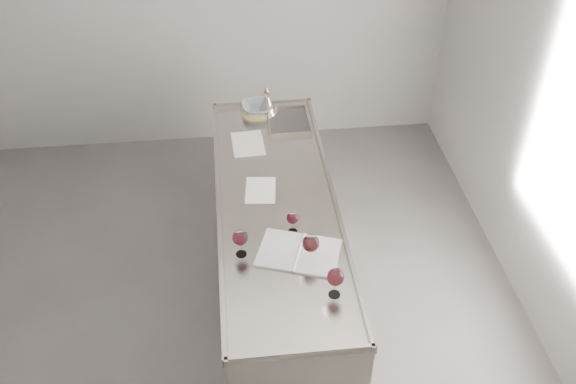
{
  "coord_description": "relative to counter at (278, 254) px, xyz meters",
  "views": [
    {
      "loc": [
        0.22,
        -2.82,
        3.55
      ],
      "look_at": [
        0.57,
        0.29,
        1.02
      ],
      "focal_mm": 40.0,
      "sensor_mm": 36.0,
      "label": 1
    }
  ],
  "objects": [
    {
      "name": "wine_funnel",
      "position": [
        0.03,
        1.08,
        0.54
      ],
      "size": [
        0.16,
        0.16,
        0.23
      ],
      "rotation": [
        0.0,
        0.0,
        0.03
      ],
      "color": "#ACA299",
      "rests_on": "counter"
    },
    {
      "name": "loose_paper_top",
      "position": [
        -0.09,
        0.13,
        0.47
      ],
      "size": [
        0.22,
        0.3,
        0.0
      ],
      "primitive_type": "cube",
      "rotation": [
        0.0,
        0.0,
        -0.11
      ],
      "color": "white",
      "rests_on": "counter"
    },
    {
      "name": "counter",
      "position": [
        0.0,
        0.0,
        0.0
      ],
      "size": [
        0.77,
        2.42,
        0.97
      ],
      "color": "gray",
      "rests_on": "ground"
    },
    {
      "name": "wine_glass_left",
      "position": [
        -0.25,
        -0.45,
        0.59
      ],
      "size": [
        0.09,
        0.09,
        0.18
      ],
      "rotation": [
        0.0,
        0.0,
        0.2
      ],
      "color": "white",
      "rests_on": "counter"
    },
    {
      "name": "room_shell",
      "position": [
        -0.5,
        -0.3,
        0.93
      ],
      "size": [
        4.54,
        5.04,
        2.84
      ],
      "color": "#555250",
      "rests_on": "ground"
    },
    {
      "name": "loose_paper_under",
      "position": [
        -0.14,
        0.67,
        0.47
      ],
      "size": [
        0.24,
        0.33,
        0.0
      ],
      "primitive_type": "cube",
      "rotation": [
        0.0,
        0.0,
        0.05
      ],
      "color": "white",
      "rests_on": "counter"
    },
    {
      "name": "notebook",
      "position": [
        0.08,
        -0.48,
        0.47
      ],
      "size": [
        0.54,
        0.45,
        0.02
      ],
      "rotation": [
        0.0,
        0.0,
        -0.34
      ],
      "color": "white",
      "rests_on": "counter"
    },
    {
      "name": "wine_glass_middle",
      "position": [
        0.14,
        -0.55,
        0.61
      ],
      "size": [
        0.1,
        0.1,
        0.19
      ],
      "rotation": [
        0.0,
        0.0,
        0.12
      ],
      "color": "white",
      "rests_on": "counter"
    },
    {
      "name": "wine_glass_right",
      "position": [
        0.23,
        -0.82,
        0.6
      ],
      "size": [
        0.09,
        0.09,
        0.18
      ],
      "rotation": [
        0.0,
        0.0,
        0.1
      ],
      "color": "white",
      "rests_on": "counter"
    },
    {
      "name": "ceramic_bowl",
      "position": [
        -0.04,
        1.08,
        0.52
      ],
      "size": [
        0.24,
        0.24,
        0.06
      ],
      "primitive_type": "imported",
      "rotation": [
        0.0,
        0.0,
        0.03
      ],
      "color": "gray",
      "rests_on": "trivet"
    },
    {
      "name": "trivet",
      "position": [
        -0.04,
        1.08,
        0.48
      ],
      "size": [
        0.26,
        0.26,
        0.02
      ],
      "primitive_type": "cylinder",
      "rotation": [
        0.0,
        0.0,
        0.03
      ],
      "color": "beige",
      "rests_on": "counter"
    },
    {
      "name": "wine_glass_small",
      "position": [
        0.07,
        -0.29,
        0.57
      ],
      "size": [
        0.07,
        0.07,
        0.15
      ],
      "rotation": [
        0.0,
        0.0,
        0.33
      ],
      "color": "white",
      "rests_on": "counter"
    }
  ]
}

